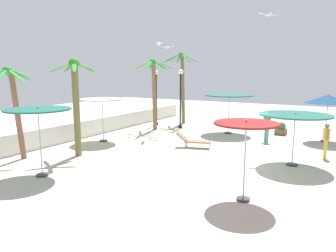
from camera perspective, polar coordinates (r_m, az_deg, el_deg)
The scene contains 21 objects.
ground_plane at distance 14.83m, azimuth 11.85°, elevation -6.49°, with size 56.00×56.00×0.00m, color beige.
boundary_wall at distance 20.06m, azimuth -16.27°, elevation -0.85°, with size 25.20×0.30×1.08m, color silver.
patio_umbrella_0 at distance 10.05m, azimuth 14.02°, elevation -0.51°, with size 2.02×2.02×2.65m.
patio_umbrella_1 at distance 21.28m, azimuth 11.06°, elevation 5.26°, with size 3.19×3.19×2.74m.
patio_umbrella_2 at distance 14.66m, azimuth 22.13°, elevation 1.57°, with size 3.04×3.04×2.39m.
patio_umbrella_3 at distance 18.84m, azimuth -11.88°, elevation 4.39°, with size 2.56×2.56×2.67m.
patio_umbrella_4 at distance 13.14m, azimuth -22.55°, elevation 2.18°, with size 2.51×2.51×2.80m.
patio_umbrella_5 at distance 20.62m, azimuth 27.11°, elevation 4.36°, with size 2.61×2.61×2.84m.
palm_tree_0 at distance 22.28m, azimuth -2.60°, elevation 7.57°, with size 3.04×3.04×5.02m.
palm_tree_1 at distance 24.96m, azimuth 2.60°, elevation 8.70°, with size 2.97×2.97×5.62m.
palm_tree_2 at distance 15.85m, azimuth -16.41°, elevation 5.18°, with size 2.30×2.28×4.78m.
palm_tree_3 at distance 16.05m, azimuth -26.23°, elevation 4.36°, with size 2.62×2.59×4.38m.
lamp_post_0 at distance 23.03m, azimuth 2.29°, elevation 6.39°, with size 0.39×0.39×4.31m.
lamp_post_1 at distance 24.37m, azimuth -2.16°, elevation 5.81°, with size 0.33×0.33×4.21m.
lounge_chair_0 at distance 17.24m, azimuth 4.66°, elevation -2.68°, with size 1.01×1.96×0.84m.
guest_0 at distance 19.37m, azimuth 17.56°, elevation 0.30°, with size 0.37×0.51×1.75m.
guest_1 at distance 16.84m, azimuth 26.83°, elevation -1.81°, with size 0.54×0.34×1.69m.
seagull_0 at distance 20.68m, azimuth -1.66°, elevation 14.78°, with size 0.99×0.63×0.16m.
seagull_1 at distance 17.14m, azimuth 17.93°, elevation 18.71°, with size 0.96×0.90×0.14m.
seagull_2 at distance 21.37m, azimuth -0.20°, elevation 14.11°, with size 0.40×1.22×0.14m.
planter at distance 22.06m, azimuth 19.84°, elevation -0.52°, with size 0.70×0.70×0.85m.
Camera 1 is at (-13.57, -4.35, 4.10)m, focal length 33.52 mm.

